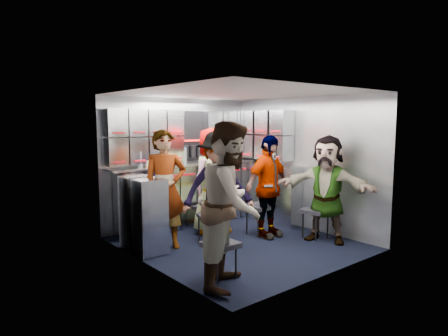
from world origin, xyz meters
TOP-DOWN VIEW (x-y plane):
  - floor at (0.00, 0.00)m, footprint 3.00×3.00m
  - wall_back at (0.00, 1.50)m, footprint 2.80×0.04m
  - wall_left at (-1.40, 0.00)m, footprint 0.04×3.00m
  - wall_right at (1.40, 0.00)m, footprint 0.04×3.00m
  - ceiling at (0.00, 0.00)m, footprint 2.80×3.00m
  - cart_bank_back at (0.00, 1.29)m, footprint 2.68×0.38m
  - cart_bank_left at (-1.19, 0.56)m, footprint 0.38×0.76m
  - counter at (0.00, 1.29)m, footprint 2.68×0.42m
  - locker_bank_back at (0.00, 1.35)m, footprint 2.68×0.28m
  - locker_bank_right at (1.25, 0.70)m, footprint 0.28×1.00m
  - right_cabinet at (1.25, 0.60)m, footprint 0.28×1.20m
  - coffee_niche at (0.18, 1.41)m, footprint 0.46×0.16m
  - red_latch_strip at (0.00, 1.09)m, footprint 2.60×0.02m
  - jump_seat_near_left at (-1.00, -0.83)m, footprint 0.36×0.34m
  - jump_seat_mid_left at (-0.27, 0.29)m, footprint 0.45×0.44m
  - jump_seat_center at (0.07, 0.85)m, footprint 0.42×0.41m
  - jump_seat_mid_right at (0.56, 0.15)m, footprint 0.40×0.38m
  - jump_seat_near_right at (1.05, -0.53)m, footprint 0.46×0.45m
  - attendant_standing at (-0.89, 0.49)m, footprint 0.69×0.57m
  - attendant_arc_a at (-1.00, -1.01)m, footprint 1.06×1.02m
  - attendant_arc_b at (-0.27, 0.11)m, footprint 1.16×0.89m
  - attendant_arc_c at (0.07, 0.67)m, footprint 0.86×0.63m
  - attendant_arc_d at (0.56, -0.03)m, footprint 0.91×0.43m
  - attendant_arc_e at (1.05, -0.71)m, footprint 0.92×1.49m
  - bottle_left at (-0.86, 1.24)m, footprint 0.07×0.07m
  - bottle_mid at (-0.07, 1.24)m, footprint 0.07×0.07m
  - bottle_right at (0.45, 1.24)m, footprint 0.07×0.07m
  - cup_left at (-0.74, 1.23)m, footprint 0.08×0.08m
  - cup_right at (0.70, 1.23)m, footprint 0.08×0.08m

SIDE VIEW (x-z plane):
  - floor at x=0.00m, z-range 0.00..0.00m
  - jump_seat_center at x=0.07m, z-range 0.15..0.55m
  - jump_seat_mid_left at x=-0.27m, z-range 0.16..0.57m
  - jump_seat_near_left at x=-1.00m, z-range 0.16..0.57m
  - jump_seat_near_right at x=1.05m, z-range 0.17..0.61m
  - jump_seat_mid_right at x=0.56m, z-range 0.18..0.63m
  - cart_bank_back at x=0.00m, z-range 0.00..0.99m
  - cart_bank_left at x=-1.19m, z-range 0.00..0.99m
  - right_cabinet at x=1.25m, z-range 0.00..1.00m
  - attendant_arc_d at x=0.56m, z-range 0.00..1.52m
  - attendant_arc_e at x=1.05m, z-range 0.00..1.53m
  - attendant_arc_b at x=-0.27m, z-range 0.00..1.59m
  - attendant_standing at x=-0.89m, z-range 0.00..1.61m
  - attendant_arc_c at x=0.07m, z-range 0.00..1.63m
  - attendant_arc_a at x=-1.00m, z-range 0.00..1.72m
  - red_latch_strip at x=0.00m, z-range 0.86..0.90m
  - counter at x=0.00m, z-range 1.00..1.03m
  - wall_back at x=0.00m, z-range 0.00..2.10m
  - wall_left at x=-1.40m, z-range 0.00..2.10m
  - wall_right at x=1.40m, z-range 0.00..2.10m
  - cup_right at x=0.70m, z-range 1.03..1.13m
  - cup_left at x=-0.74m, z-range 1.03..1.13m
  - bottle_left at x=-0.86m, z-range 1.03..1.27m
  - bottle_mid at x=-0.07m, z-range 1.03..1.29m
  - bottle_right at x=0.45m, z-range 1.03..1.30m
  - coffee_niche at x=0.18m, z-range 1.05..1.89m
  - locker_bank_back at x=0.00m, z-range 1.08..1.90m
  - locker_bank_right at x=1.25m, z-range 1.08..1.90m
  - ceiling at x=0.00m, z-range 2.09..2.11m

